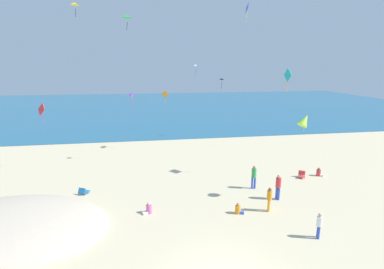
# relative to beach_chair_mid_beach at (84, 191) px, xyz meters

# --- Properties ---
(ground_plane) EXTENTS (120.00, 120.00, 0.00)m
(ground_plane) POSITION_rel_beach_chair_mid_beach_xyz_m (7.40, -0.03, -0.22)
(ground_plane) COLOR beige
(ocean_water) EXTENTS (120.00, 60.00, 0.05)m
(ocean_water) POSITION_rel_beach_chair_mid_beach_xyz_m (7.40, 44.24, -0.19)
(ocean_water) COLOR #236084
(ocean_water) RESTS_ON ground_plane
(beach_chair_mid_beach) EXTENTS (0.83, 0.87, 0.51)m
(beach_chair_mid_beach) POSITION_rel_beach_chair_mid_beach_xyz_m (0.00, 0.00, 0.00)
(beach_chair_mid_beach) COLOR #2370B2
(beach_chair_mid_beach) RESTS_ON ground_plane
(beach_chair_near_camera) EXTENTS (0.77, 0.81, 0.58)m
(beach_chair_near_camera) POSITION_rel_beach_chair_mid_beach_xyz_m (16.75, 0.44, 0.04)
(beach_chair_near_camera) COLOR #D13D3D
(beach_chair_near_camera) RESTS_ON ground_plane
(person_0) EXTENTS (0.60, 0.43, 0.68)m
(person_0) POSITION_rel_beach_chair_mid_beach_xyz_m (9.89, -4.35, 0.03)
(person_0) COLOR orange
(person_0) RESTS_ON ground_plane
(person_1) EXTENTS (0.35, 0.35, 1.41)m
(person_1) POSITION_rel_beach_chair_mid_beach_xyz_m (13.19, -7.51, 0.60)
(person_1) COLOR blue
(person_1) RESTS_ON ground_plane
(person_2) EXTENTS (0.39, 0.39, 1.75)m
(person_2) POSITION_rel_beach_chair_mid_beach_xyz_m (12.14, -0.96, 0.79)
(person_2) COLOR blue
(person_2) RESTS_ON ground_plane
(person_3) EXTENTS (0.43, 0.43, 1.55)m
(person_3) POSITION_rel_beach_chair_mid_beach_xyz_m (11.84, -4.37, 0.68)
(person_3) COLOR orange
(person_3) RESTS_ON ground_plane
(person_5) EXTENTS (0.64, 0.48, 0.72)m
(person_5) POSITION_rel_beach_chair_mid_beach_xyz_m (4.45, -3.44, 0.05)
(person_5) COLOR #D8599E
(person_5) RESTS_ON ground_plane
(person_6) EXTENTS (0.44, 0.44, 1.76)m
(person_6) POSITION_rel_beach_chair_mid_beach_xyz_m (13.09, -2.92, 0.80)
(person_6) COLOR blue
(person_6) RESTS_ON ground_plane
(person_7) EXTENTS (0.63, 0.55, 0.70)m
(person_7) POSITION_rel_beach_chair_mid_beach_xyz_m (18.35, 0.56, 0.04)
(person_7) COLOR red
(person_7) RESTS_ON ground_plane
(kite_white) EXTENTS (0.71, 0.67, 1.61)m
(kite_white) POSITION_rel_beach_chair_mid_beach_xyz_m (11.29, 19.08, 8.58)
(kite_white) COLOR white
(kite_lime) EXTENTS (1.11, 0.90, 1.22)m
(kite_lime) POSITION_rel_beach_chair_mid_beach_xyz_m (14.47, -3.09, 5.21)
(kite_lime) COLOR #99DB33
(kite_purple) EXTENTS (0.51, 0.38, 1.43)m
(kite_purple) POSITION_rel_beach_chair_mid_beach_xyz_m (3.33, 6.93, 6.06)
(kite_purple) COLOR purple
(kite_yellow) EXTENTS (0.70, 0.68, 1.12)m
(kite_yellow) POSITION_rel_beach_chair_mid_beach_xyz_m (-0.75, 6.21, 13.36)
(kite_yellow) COLOR yellow
(kite_black) EXTENTS (0.62, 0.63, 1.31)m
(kite_black) POSITION_rel_beach_chair_mid_beach_xyz_m (13.68, 14.54, 6.99)
(kite_black) COLOR black
(kite_green) EXTENTS (0.77, 0.81, 1.12)m
(kite_green) POSITION_rel_beach_chair_mid_beach_xyz_m (3.37, 3.98, 12.21)
(kite_green) COLOR green
(kite_blue) EXTENTS (0.28, 0.97, 1.71)m
(kite_blue) POSITION_rel_beach_chair_mid_beach_xyz_m (14.24, 8.00, 13.81)
(kite_blue) COLOR blue
(kite_orange) EXTENTS (0.93, 0.25, 1.67)m
(kite_orange) POSITION_rel_beach_chair_mid_beach_xyz_m (7.12, 18.30, 4.90)
(kite_orange) COLOR orange
(kite_teal) EXTENTS (0.12, 1.05, 1.82)m
(kite_teal) POSITION_rel_beach_chair_mid_beach_xyz_m (15.19, 1.00, 7.87)
(kite_teal) COLOR #1EADAD
(kite_red) EXTENTS (0.63, 0.68, 1.52)m
(kite_red) POSITION_rel_beach_chair_mid_beach_xyz_m (-2.49, 1.15, 5.67)
(kite_red) COLOR red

